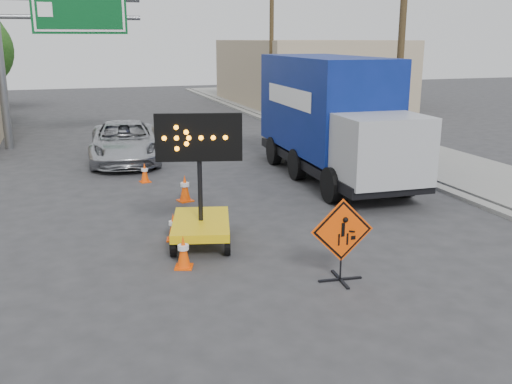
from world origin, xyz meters
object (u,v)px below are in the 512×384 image
construction_sign (342,238)px  arrow_board (201,216)px  box_truck (331,124)px  pickup_truck (125,142)px

construction_sign → arrow_board: 3.67m
box_truck → arrow_board: bearing=-136.1°
pickup_truck → box_truck: (6.49, -5.06, 1.09)m
arrow_board → box_truck: bearing=55.9°
construction_sign → pickup_truck: construction_sign is taller
construction_sign → arrow_board: size_ratio=0.55×
box_truck → pickup_truck: bearing=144.6°
construction_sign → box_truck: bearing=71.6°
arrow_board → pickup_truck: 10.19m
construction_sign → pickup_truck: (-2.82, 13.13, -0.12)m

